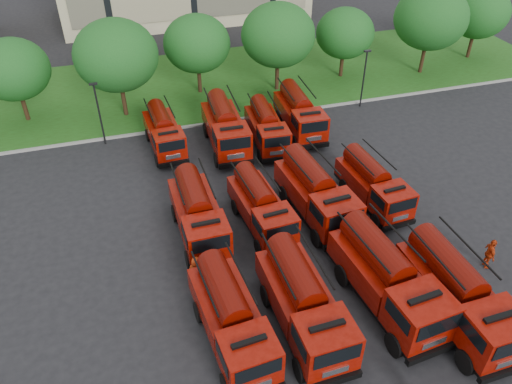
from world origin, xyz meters
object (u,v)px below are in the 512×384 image
at_px(fire_truck_7, 373,184).
at_px(fire_truck_2, 387,278).
at_px(fire_truck_6, 316,192).
at_px(fire_truck_10, 267,127).
at_px(fire_truck_1, 303,302).
at_px(fire_truck_8, 164,132).
at_px(fire_truck_11, 300,113).
at_px(firefighter_2, 485,266).
at_px(fire_truck_0, 231,318).
at_px(fire_truck_4, 198,214).
at_px(fire_truck_3, 458,294).
at_px(fire_truck_9, 225,127).
at_px(firefighter_5, 390,212).
at_px(fire_truck_5, 261,206).
at_px(firefighter_3, 416,286).
at_px(firefighter_4, 198,284).

bearing_deg(fire_truck_7, fire_truck_2, -117.61).
height_order(fire_truck_6, fire_truck_10, fire_truck_6).
relative_size(fire_truck_1, fire_truck_2, 0.93).
bearing_deg(fire_truck_2, fire_truck_7, 61.41).
bearing_deg(fire_truck_8, fire_truck_11, -5.40).
height_order(fire_truck_1, firefighter_2, fire_truck_1).
height_order(fire_truck_8, fire_truck_10, fire_truck_10).
bearing_deg(fire_truck_0, fire_truck_4, 85.02).
distance_m(fire_truck_3, fire_truck_4, 14.78).
xyz_separation_m(fire_truck_0, firefighter_2, (15.04, 0.62, -1.62)).
distance_m(fire_truck_4, fire_truck_6, 7.44).
bearing_deg(firefighter_2, fire_truck_0, 111.78).
bearing_deg(fire_truck_3, fire_truck_2, 144.85).
distance_m(fire_truck_9, fire_truck_11, 6.29).
relative_size(fire_truck_4, firefighter_5, 3.86).
relative_size(fire_truck_8, firefighter_5, 3.50).
xyz_separation_m(fire_truck_0, fire_truck_10, (7.26, 17.03, -0.15)).
height_order(fire_truck_2, fire_truck_6, fire_truck_2).
distance_m(fire_truck_6, fire_truck_8, 13.40).
relative_size(fire_truck_10, firefighter_5, 3.55).
height_order(fire_truck_5, fire_truck_7, fire_truck_5).
distance_m(fire_truck_4, fire_truck_7, 11.49).
relative_size(fire_truck_2, firefighter_3, 4.91).
distance_m(fire_truck_1, firefighter_2, 11.65).
bearing_deg(fire_truck_7, fire_truck_10, 110.88).
relative_size(fire_truck_4, fire_truck_11, 1.00).
bearing_deg(fire_truck_8, firefighter_4, -94.93).
bearing_deg(fire_truck_0, fire_truck_8, 86.72).
relative_size(fire_truck_6, fire_truck_8, 1.19).
relative_size(fire_truck_2, firefighter_5, 4.37).
height_order(fire_truck_8, fire_truck_11, fire_truck_11).
bearing_deg(fire_truck_4, fire_truck_7, -1.52).
bearing_deg(firefighter_2, fire_truck_11, 34.12).
bearing_deg(fire_truck_11, fire_truck_5, -119.55).
xyz_separation_m(fire_truck_2, fire_truck_3, (2.82, -1.90, -0.04)).
relative_size(firefighter_2, firefighter_5, 1.07).
height_order(fire_truck_1, fire_truck_6, fire_truck_6).
relative_size(fire_truck_3, firefighter_5, 4.20).
relative_size(fire_truck_0, firefighter_2, 3.68).
bearing_deg(fire_truck_2, fire_truck_10, 87.66).
xyz_separation_m(fire_truck_3, firefighter_2, (4.08, 2.53, -1.76)).
distance_m(fire_truck_5, firefighter_3, 9.96).
bearing_deg(fire_truck_3, fire_truck_8, 117.67).
distance_m(fire_truck_5, fire_truck_9, 9.85).
height_order(fire_truck_0, fire_truck_8, fire_truck_0).
bearing_deg(firefighter_3, firefighter_5, -133.98).
distance_m(fire_truck_0, fire_truck_1, 3.55).
bearing_deg(fire_truck_2, fire_truck_3, -39.25).
distance_m(fire_truck_4, fire_truck_9, 10.41).
xyz_separation_m(fire_truck_3, firefighter_3, (-0.49, 2.38, -1.76)).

